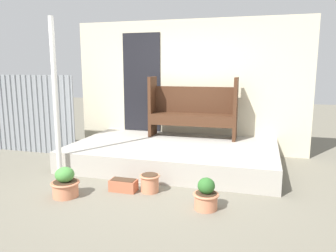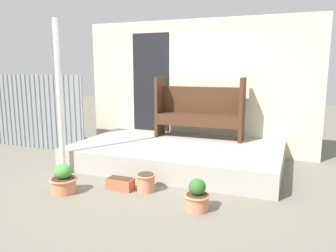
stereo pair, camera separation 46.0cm
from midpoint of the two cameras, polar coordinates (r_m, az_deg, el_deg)
The scene contains 10 objects.
ground_plane at distance 4.87m, azimuth -0.50°, elevation -10.02°, with size 24.00×24.00×0.00m, color #706B5B.
porch_slab at distance 5.73m, azimuth 3.88°, elevation -5.02°, with size 3.50×2.09×0.36m.
house_wall at distance 6.59m, azimuth 6.52°, elevation 6.83°, with size 4.70×0.08×2.60m.
fence_corrugated at distance 7.31m, azimuth -20.99°, elevation 2.34°, with size 2.54×0.05×1.54m.
support_post at distance 5.21m, azimuth -16.01°, elevation 4.51°, with size 0.08×0.08×2.40m.
bench at distance 6.21m, azimuth 7.63°, elevation 3.06°, with size 1.66×0.42×1.15m.
flower_pot_left at distance 4.63m, azimuth -15.07°, elevation -9.18°, with size 0.37×0.37×0.40m.
flower_pot_middle at distance 4.54m, azimuth -0.97°, elevation -9.71°, with size 0.28×0.28×0.25m.
flower_pot_right at distance 3.99m, azimuth 8.44°, elevation -12.15°, with size 0.32×0.32×0.39m.
planter_box_rect at distance 4.64m, azimuth -5.48°, elevation -10.00°, with size 0.37×0.19×0.17m.
Camera 2 is at (1.93, -4.16, 1.68)m, focal length 35.00 mm.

